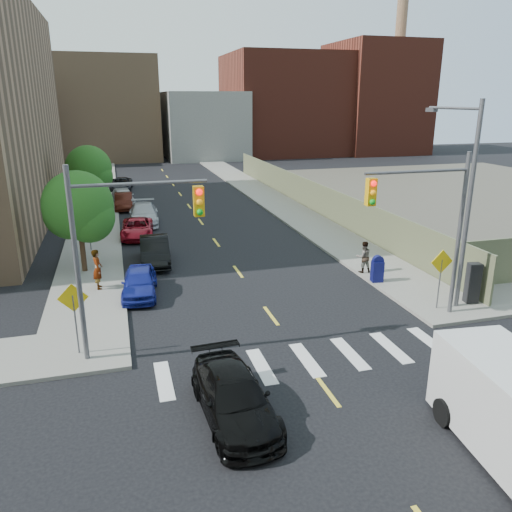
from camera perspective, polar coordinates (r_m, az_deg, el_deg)
ground at (r=15.35m, az=11.19°, el=-18.67°), size 160.00×160.00×0.00m
sidewalk_nw at (r=53.18m, az=-17.53°, el=7.08°), size 3.50×73.00×0.15m
sidewalk_ne at (r=54.91m, az=-1.04°, el=8.19°), size 3.50×73.00×0.15m
fence_north at (r=42.62m, az=6.05°, el=6.98°), size 0.12×44.00×2.50m
gravel_lot at (r=53.94m, az=23.80°, el=6.50°), size 36.00×42.00×0.06m
bg_bldg_midwest at (r=82.92m, az=-16.38°, el=15.84°), size 14.00×16.00×15.00m
bg_bldg_center at (r=82.20m, az=-6.12°, el=14.66°), size 12.00×16.00×10.00m
bg_bldg_east at (r=87.51m, az=3.05°, el=16.87°), size 18.00×18.00×16.00m
bg_bldg_fareast at (r=92.10m, az=13.40°, el=17.10°), size 14.00×16.00×18.00m
smokestack at (r=94.21m, az=15.89°, el=19.97°), size 1.80×1.80×28.00m
signal_nw at (r=17.48m, az=-15.15°, el=2.14°), size 4.59×0.30×7.00m
signal_ne at (r=21.20m, az=19.21°, el=4.42°), size 4.59×0.30×7.00m
streetlight_ne at (r=23.09m, az=22.69°, el=6.80°), size 0.25×3.70×9.00m
warn_sign_nw at (r=18.84m, az=-20.11°, el=-5.38°), size 1.06×0.06×2.83m
warn_sign_ne at (r=22.94m, az=20.39°, el=-1.35°), size 1.06×0.06×2.83m
warn_sign_midwest at (r=31.73m, az=-18.63°, el=3.88°), size 1.06×0.06×2.83m
tree_west_near at (r=27.58m, az=-19.64°, el=4.99°), size 3.66×3.64×5.52m
tree_west_far at (r=42.35m, az=-18.56°, el=9.17°), size 3.66×3.64×5.52m
parked_car_blue at (r=24.33m, az=-13.19°, el=-2.94°), size 1.96×4.07×1.34m
parked_car_black at (r=28.90m, az=-11.50°, el=0.62°), size 1.80×4.62×1.50m
parked_car_red at (r=34.70m, az=-13.43°, el=3.11°), size 2.42×4.64×1.25m
parked_car_silver at (r=38.42m, az=-12.72°, el=4.72°), size 2.36×5.25×1.49m
parked_car_white at (r=45.95m, az=-14.96°, el=6.61°), size 2.13×4.48×1.48m
parked_car_maroon at (r=44.03m, az=-14.89°, el=6.08°), size 1.54×4.17×1.36m
parked_car_grey at (r=53.41m, az=-15.16°, el=7.94°), size 2.52×4.74×1.27m
black_sedan at (r=15.13m, az=-2.53°, el=-15.80°), size 2.14×4.75×1.35m
mailbox at (r=25.79m, az=13.70°, el=-1.44°), size 0.61×0.50×1.38m
payphone at (r=24.48m, az=23.53°, el=-2.84°), size 0.61×0.52×1.85m
pedestrian_west at (r=25.25m, az=-17.65°, el=-1.44°), size 0.51×0.74×1.97m
pedestrian_east at (r=26.98m, az=12.20°, el=-0.10°), size 0.87×0.70×1.69m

